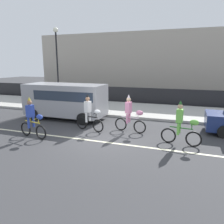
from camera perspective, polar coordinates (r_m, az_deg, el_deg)
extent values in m
plane|color=#38383A|center=(10.32, -2.52, -6.77)|extent=(80.00, 80.00, 0.00)
cube|color=beige|center=(9.89, -3.61, -7.64)|extent=(36.00, 0.14, 0.01)
cube|color=#ADAAA3|center=(16.30, 6.03, 0.63)|extent=(60.00, 5.00, 0.15)
cube|color=black|center=(18.98, 8.13, 4.17)|extent=(40.00, 0.08, 1.40)
cube|color=#B2A899|center=(27.20, 13.26, 12.05)|extent=(28.00, 8.00, 6.71)
torus|color=black|center=(10.55, -18.08, -5.05)|extent=(0.67, 0.20, 0.67)
torus|color=black|center=(11.34, -21.60, -4.11)|extent=(0.67, 0.20, 0.67)
cylinder|color=gold|center=(10.83, -20.06, -2.47)|extent=(0.96, 0.24, 0.05)
cylinder|color=gold|center=(10.92, -20.60, -1.90)|extent=(0.04, 0.04, 0.18)
cylinder|color=gold|center=(10.48, -18.66, -2.19)|extent=(0.04, 0.04, 0.23)
cylinder|color=gold|center=(10.46, -18.70, -1.58)|extent=(0.13, 0.50, 0.03)
ellipsoid|color=#2D47B2|center=(10.38, -18.42, -1.26)|extent=(0.39, 0.27, 0.24)
cube|color=#2D47B2|center=(10.79, -20.60, 0.23)|extent=(0.30, 0.36, 0.56)
sphere|color=#9E7051|center=(10.72, -20.76, 2.32)|extent=(0.22, 0.22, 0.22)
cone|color=gold|center=(10.69, -20.84, 3.27)|extent=(0.14, 0.14, 0.16)
cylinder|color=#2D47B2|center=(10.83, -20.96, -2.75)|extent=(0.11, 0.11, 0.48)
cylinder|color=#2D47B2|center=(11.00, -19.82, -2.44)|extent=(0.11, 0.11, 0.48)
torus|color=black|center=(11.07, -3.68, -3.63)|extent=(0.67, 0.21, 0.67)
torus|color=black|center=(11.69, -7.89, -2.85)|extent=(0.67, 0.21, 0.67)
cylinder|color=black|center=(11.27, -5.89, -1.20)|extent=(0.95, 0.25, 0.05)
cylinder|color=black|center=(11.33, -6.50, -0.66)|extent=(0.04, 0.04, 0.18)
cylinder|color=black|center=(10.99, -4.16, -0.89)|extent=(0.04, 0.04, 0.23)
cylinder|color=black|center=(10.97, -4.17, -0.31)|extent=(0.14, 0.50, 0.03)
ellipsoid|color=white|center=(10.90, -3.82, 0.00)|extent=(0.39, 0.27, 0.24)
cube|color=white|center=(11.22, -6.35, 1.40)|extent=(0.30, 0.36, 0.56)
sphere|color=#9E7051|center=(11.15, -6.40, 3.42)|extent=(0.22, 0.22, 0.22)
cone|color=black|center=(11.12, -6.43, 4.33)|extent=(0.14, 0.14, 0.16)
cylinder|color=white|center=(11.23, -6.73, -1.48)|extent=(0.11, 0.11, 0.48)
cylinder|color=white|center=(11.44, -5.86, -1.19)|extent=(0.11, 0.11, 0.48)
torus|color=black|center=(10.95, 7.24, -3.89)|extent=(0.67, 0.18, 0.67)
torus|color=black|center=(11.36, 2.31, -3.19)|extent=(0.67, 0.18, 0.67)
cylinder|color=silver|center=(11.04, 4.76, -1.46)|extent=(0.96, 0.21, 0.05)
cylinder|color=silver|center=(11.07, 4.06, -0.92)|extent=(0.04, 0.04, 0.18)
cylinder|color=silver|center=(10.85, 6.80, -1.13)|extent=(0.04, 0.04, 0.23)
cylinder|color=silver|center=(10.82, 6.81, -0.54)|extent=(0.11, 0.50, 0.03)
ellipsoid|color=pink|center=(10.78, 7.24, -0.22)|extent=(0.39, 0.26, 0.24)
cube|color=pink|center=(10.96, 4.33, 1.18)|extent=(0.29, 0.36, 0.56)
sphere|color=beige|center=(10.89, 4.37, 3.25)|extent=(0.22, 0.22, 0.22)
cone|color=silver|center=(10.87, 4.38, 4.18)|extent=(0.14, 0.14, 0.16)
cylinder|color=pink|center=(10.96, 3.98, -1.76)|extent=(0.11, 0.11, 0.48)
cylinder|color=pink|center=(11.21, 4.59, -1.45)|extent=(0.11, 0.11, 0.48)
torus|color=black|center=(9.75, 20.53, -6.66)|extent=(0.67, 0.17, 0.67)
torus|color=black|center=(9.92, 14.49, -5.94)|extent=(0.67, 0.17, 0.67)
cylinder|color=#266626|center=(9.70, 17.64, -3.98)|extent=(0.96, 0.19, 0.05)
cylinder|color=#266626|center=(9.70, 16.80, -3.37)|extent=(0.04, 0.04, 0.18)
cylinder|color=#266626|center=(9.61, 20.15, -3.60)|extent=(0.04, 0.04, 0.23)
cylinder|color=#266626|center=(9.58, 20.20, -2.94)|extent=(0.10, 0.50, 0.03)
ellipsoid|color=#72CC4C|center=(9.56, 20.73, -2.59)|extent=(0.38, 0.25, 0.24)
cube|color=#72CC4C|center=(9.59, 17.25, -0.99)|extent=(0.28, 0.35, 0.56)
sphere|color=tan|center=(9.51, 17.41, 1.35)|extent=(0.22, 0.22, 0.22)
cone|color=#266626|center=(9.48, 17.48, 2.42)|extent=(0.14, 0.14, 0.16)
cylinder|color=#72CC4C|center=(9.59, 16.89, -4.36)|extent=(0.11, 0.11, 0.48)
cylinder|color=#72CC4C|center=(9.86, 17.20, -3.93)|extent=(0.11, 0.11, 0.48)
cube|color=#99999E|center=(13.95, -12.11, 3.25)|extent=(5.00, 2.00, 1.90)
cube|color=#283342|center=(13.70, -10.74, 4.62)|extent=(3.90, 2.02, 0.56)
cylinder|color=black|center=(12.45, -7.62, -1.81)|extent=(0.70, 0.22, 0.70)
cylinder|color=black|center=(14.21, -3.98, 0.05)|extent=(0.70, 0.22, 0.70)
cylinder|color=black|center=(14.29, -19.87, -0.60)|extent=(0.70, 0.22, 0.70)
cylinder|color=black|center=(15.85, -15.34, 0.93)|extent=(0.70, 0.22, 0.70)
cylinder|color=black|center=(11.47, 27.22, -4.64)|extent=(0.60, 0.20, 0.60)
cylinder|color=black|center=(13.11, 26.28, -2.52)|extent=(0.60, 0.20, 0.60)
cylinder|color=black|center=(17.36, -14.01, 10.46)|extent=(0.12, 0.12, 5.50)
sphere|color=#EAEACC|center=(17.52, -14.55, 20.07)|extent=(0.36, 0.36, 0.36)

